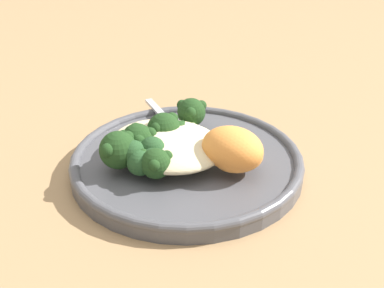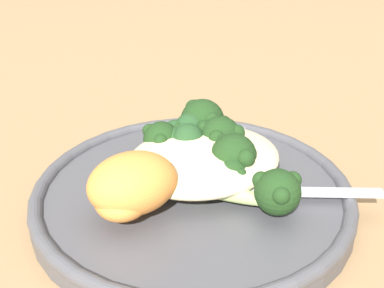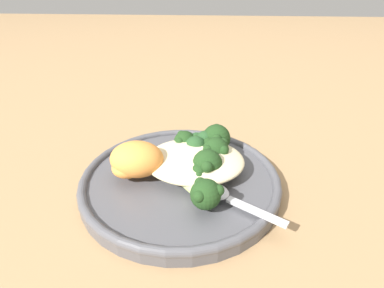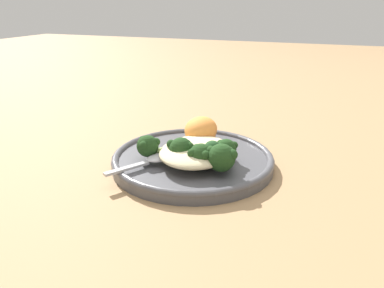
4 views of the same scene
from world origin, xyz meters
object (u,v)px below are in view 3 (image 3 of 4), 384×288
Objects in this scene: plate at (180,179)px; kale_tuft at (198,144)px; broccoli_stalk_5 at (182,147)px; sweet_potato_chunk_0 at (137,159)px; broccoli_stalk_1 at (191,172)px; broccoli_stalk_0 at (199,189)px; broccoli_stalk_2 at (204,165)px; broccoli_stalk_4 at (210,142)px; sweet_potato_chunk_1 at (132,164)px; broccoli_stalk_3 at (206,154)px; quinoa_mound at (192,160)px; spoon at (220,194)px.

kale_tuft is (-0.02, -0.05, 0.03)m from plate.
broccoli_stalk_5 is 0.07m from sweet_potato_chunk_0.
broccoli_stalk_1 is 0.06m from broccoli_stalk_5.
broccoli_stalk_2 is at bearing 139.31° from broccoli_stalk_0.
plate is 0.06m from kale_tuft.
broccoli_stalk_0 is at bearing 150.20° from sweet_potato_chunk_0.
broccoli_stalk_2 reaches higher than broccoli_stalk_0.
broccoli_stalk_2 is at bearing -140.49° from broccoli_stalk_4.
broccoli_stalk_5 is (0.00, -0.04, 0.02)m from plate.
broccoli_stalk_4 is 0.12m from sweet_potato_chunk_1.
broccoli_stalk_3 is at bearing -102.79° from broccoli_stalk_5.
sweet_potato_chunk_1 is at bearing 12.24° from quinoa_mound.
plate is at bearing -176.28° from sweet_potato_chunk_1.
broccoli_stalk_0 reaches higher than broccoli_stalk_1.
plate is 2.48× the size of spoon.
broccoli_stalk_2 is 1.62× the size of kale_tuft.
sweet_potato_chunk_1 is at bearing -168.89° from broccoli_stalk_2.
kale_tuft is (-0.08, -0.05, 0.00)m from sweet_potato_chunk_1.
broccoli_stalk_2 is 0.94× the size of broccoli_stalk_5.
broccoli_stalk_0 is 1.19× the size of broccoli_stalk_5.
quinoa_mound is 1.54× the size of broccoli_stalk_5.
broccoli_stalk_2 is at bearing 168.74° from plate.
broccoli_stalk_2 is 0.03m from broccoli_stalk_3.
kale_tuft is at bearing 89.49° from broccoli_stalk_3.
broccoli_stalk_1 is (-0.02, 0.01, 0.02)m from plate.
sweet_potato_chunk_0 is (0.09, -0.00, 0.00)m from broccoli_stalk_2.
broccoli_stalk_5 is at bearing -137.09° from sweet_potato_chunk_0.
broccoli_stalk_4 is at bearing 95.61° from broccoli_stalk_2.
sweet_potato_chunk_0 is 0.10m from kale_tuft.
sweet_potato_chunk_0 is at bearing 14.35° from quinoa_mound.
sweet_potato_chunk_0 is (0.05, 0.05, 0.01)m from broccoli_stalk_5.
sweet_potato_chunk_1 is at bearing 166.04° from broccoli_stalk_4.
sweet_potato_chunk_0 is at bearing 5.30° from plate.
plate is at bearing 171.30° from spoon.
broccoli_stalk_3 reaches higher than broccoli_stalk_0.
plate is 0.07m from sweet_potato_chunk_1.
broccoli_stalk_2 is 0.79× the size of broccoli_stalk_3.
broccoli_stalk_4 is at bearing -59.95° from broccoli_stalk_5.
broccoli_stalk_0 is 0.11m from broccoli_stalk_4.
sweet_potato_chunk_1 is (0.08, -0.01, 0.00)m from broccoli_stalk_1.
plate is 0.03m from broccoli_stalk_1.
broccoli_stalk_1 is 0.89× the size of broccoli_stalk_2.
broccoli_stalk_4 is (-0.04, -0.05, 0.03)m from plate.
quinoa_mound is (-0.02, -0.01, 0.02)m from plate.
broccoli_stalk_2 reaches higher than plate.
broccoli_stalk_1 is 0.04m from broccoli_stalk_3.
quinoa_mound is at bearing 141.83° from broccoli_stalk_2.
sweet_potato_chunk_1 is (0.01, -0.00, -0.01)m from sweet_potato_chunk_0.
broccoli_stalk_1 reaches higher than spoon.
broccoli_stalk_2 reaches higher than broccoli_stalk_3.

